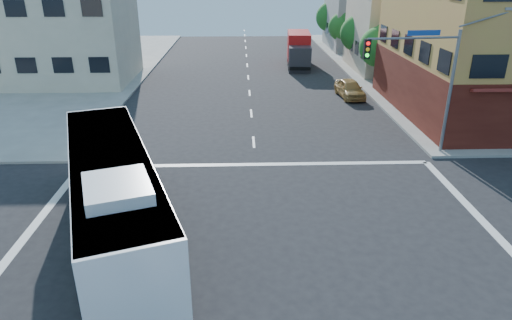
{
  "coord_description": "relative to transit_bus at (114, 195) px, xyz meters",
  "views": [
    {
      "loc": [
        -0.76,
        -13.44,
        10.0
      ],
      "look_at": [
        -0.16,
        4.1,
        2.56
      ],
      "focal_mm": 32.0,
      "sensor_mm": 36.0,
      "label": 1
    }
  ],
  "objects": [
    {
      "name": "ground",
      "position": [
        5.7,
        -2.37,
        -1.92
      ],
      "size": [
        120.0,
        120.0,
        0.0
      ],
      "primitive_type": "plane",
      "color": "black",
      "rests_on": "ground"
    },
    {
      "name": "building_east_near",
      "position": [
        22.68,
        31.61,
        2.59
      ],
      "size": [
        12.06,
        10.06,
        9.0
      ],
      "color": "beige",
      "rests_on": "ground"
    },
    {
      "name": "building_east_far",
      "position": [
        22.68,
        45.61,
        3.09
      ],
      "size": [
        12.06,
        10.06,
        10.0
      ],
      "color": "gray",
      "rests_on": "ground"
    },
    {
      "name": "building_west",
      "position": [
        -11.32,
        27.61,
        2.09
      ],
      "size": [
        12.06,
        10.06,
        8.0
      ],
      "color": "beige",
      "rests_on": "ground"
    },
    {
      "name": "signal_mast_ne",
      "position": [
        14.78,
        8.25,
        3.07
      ],
      "size": [
        7.91,
        1.13,
        8.07
      ],
      "color": "slate",
      "rests_on": "ground"
    },
    {
      "name": "street_tree_a",
      "position": [
        17.61,
        25.56,
        1.67
      ],
      "size": [
        3.6,
        3.6,
        5.53
      ],
      "color": "#362413",
      "rests_on": "ground"
    },
    {
      "name": "street_tree_b",
      "position": [
        17.61,
        33.56,
        1.84
      ],
      "size": [
        3.8,
        3.8,
        5.79
      ],
      "color": "#362413",
      "rests_on": "ground"
    },
    {
      "name": "street_tree_c",
      "position": [
        17.61,
        41.56,
        1.54
      ],
      "size": [
        3.4,
        3.4,
        5.29
      ],
      "color": "#362413",
      "rests_on": "ground"
    },
    {
      "name": "street_tree_d",
      "position": [
        17.61,
        49.56,
        1.96
      ],
      "size": [
        4.0,
        4.0,
        6.03
      ],
      "color": "#362413",
      "rests_on": "ground"
    },
    {
      "name": "transit_bus",
      "position": [
        0.0,
        0.0,
        0.0
      ],
      "size": [
        7.07,
        13.41,
        3.92
      ],
      "rotation": [
        0.0,
        0.0,
        0.34
      ],
      "color": "black",
      "rests_on": "ground"
    },
    {
      "name": "box_truck",
      "position": [
        11.27,
        33.95,
        -0.21
      ],
      "size": [
        2.87,
        7.95,
        3.51
      ],
      "rotation": [
        0.0,
        0.0,
        -0.08
      ],
      "color": "#29292E",
      "rests_on": "ground"
    },
    {
      "name": "parked_car",
      "position": [
        13.98,
        20.92,
        -1.18
      ],
      "size": [
        2.08,
        4.45,
        1.47
      ],
      "primitive_type": "imported",
      "rotation": [
        0.0,
        0.0,
        0.08
      ],
      "color": "#B58743",
      "rests_on": "ground"
    }
  ]
}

